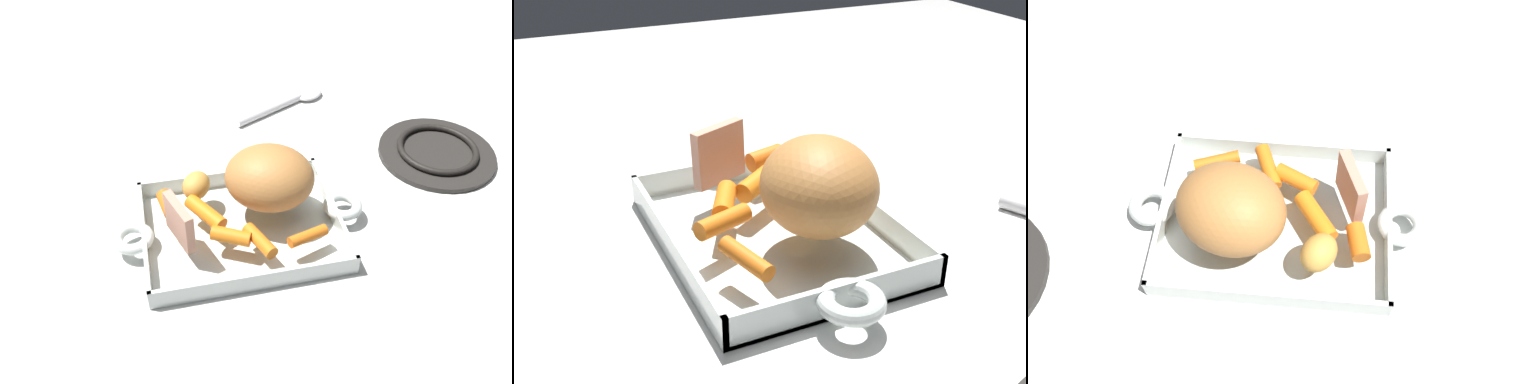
{
  "view_description": "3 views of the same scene",
  "coord_description": "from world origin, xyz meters",
  "views": [
    {
      "loc": [
        0.1,
        0.57,
        0.61
      ],
      "look_at": [
        -0.03,
        -0.01,
        0.07
      ],
      "focal_mm": 38.34,
      "sensor_mm": 36.0,
      "label": 1
    },
    {
      "loc": [
        -0.54,
        0.25,
        0.36
      ],
      "look_at": [
        -0.02,
        0.01,
        0.07
      ],
      "focal_mm": 45.53,
      "sensor_mm": 36.0,
      "label": 2
    },
    {
      "loc": [
        0.04,
        -0.33,
        0.62
      ],
      "look_at": [
        0.01,
        0.01,
        0.07
      ],
      "focal_mm": 37.56,
      "sensor_mm": 36.0,
      "label": 3
    }
  ],
  "objects": [
    {
      "name": "baby_carrot_center_right",
      "position": [
        0.02,
        0.04,
        0.05
      ],
      "size": [
        0.06,
        0.04,
        0.02
      ],
      "primitive_type": "cylinder",
      "rotation": [
        1.59,
        0.0,
        4.24
      ],
      "color": "orange",
      "rests_on": "roasting_dish"
    },
    {
      "name": "baby_carrot_southwest",
      "position": [
        -0.02,
        0.06,
        0.04
      ],
      "size": [
        0.04,
        0.07,
        0.02
      ],
      "primitive_type": "cylinder",
      "rotation": [
        1.53,
        0.0,
        3.52
      ],
      "color": "orange",
      "rests_on": "roasting_dish"
    },
    {
      "name": "baby_carrot_southeast",
      "position": [
        0.05,
        -0.01,
        0.05
      ],
      "size": [
        0.06,
        0.07,
        0.03
      ],
      "primitive_type": "cylinder",
      "rotation": [
        1.63,
        0.0,
        3.73
      ],
      "color": "orange",
      "rests_on": "roasting_dish"
    },
    {
      "name": "baby_carrot_short",
      "position": [
        -0.08,
        0.06,
        0.04
      ],
      "size": [
        0.06,
        0.03,
        0.02
      ],
      "primitive_type": "cylinder",
      "rotation": [
        1.5,
        0.0,
        1.88
      ],
      "color": "orange",
      "rests_on": "roasting_dish"
    },
    {
      "name": "potato_golden_large",
      "position": [
        0.06,
        -0.06,
        0.05
      ],
      "size": [
        0.06,
        0.06,
        0.04
      ],
      "primitive_type": "ellipsoid",
      "rotation": [
        0.0,
        0.0,
        5.74
      ],
      "color": "gold",
      "rests_on": "roasting_dish"
    },
    {
      "name": "roast_slice_outer",
      "position": [
        0.09,
        0.02,
        0.07
      ],
      "size": [
        0.04,
        0.07,
        0.07
      ],
      "primitive_type": "cube",
      "rotation": [
        0.03,
        0.0,
        3.51
      ],
      "color": "tan",
      "rests_on": "roasting_dish"
    },
    {
      "name": "roasting_dish",
      "position": [
        0.0,
        0.0,
        0.01
      ],
      "size": [
        0.38,
        0.23,
        0.03
      ],
      "color": "silver",
      "rests_on": "ground_plane"
    },
    {
      "name": "baby_carrot_center_left",
      "position": [
        0.1,
        -0.04,
        0.05
      ],
      "size": [
        0.03,
        0.05,
        0.03
      ],
      "primitive_type": "cylinder",
      "rotation": [
        1.62,
        0.0,
        3.34
      ],
      "color": "orange",
      "rests_on": "roasting_dish"
    },
    {
      "name": "pork_roast",
      "position": [
        -0.05,
        -0.03,
        0.08
      ],
      "size": [
        0.16,
        0.15,
        0.09
      ],
      "primitive_type": "ellipsoid",
      "rotation": [
        0.0,
        0.0,
        2.81
      ],
      "color": "#BA793D",
      "rests_on": "roasting_dish"
    },
    {
      "name": "ground_plane",
      "position": [
        0.0,
        0.0,
        0.0
      ],
      "size": [
        2.08,
        2.08,
        0.0
      ],
      "primitive_type": "plane",
      "color": "silver"
    }
  ]
}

